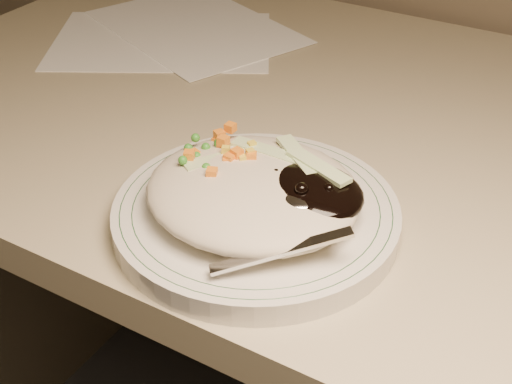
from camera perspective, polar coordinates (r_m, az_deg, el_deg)
The scene contains 5 objects.
desk at distance 0.90m, azimuth 12.74°, elevation -7.42°, with size 1.40×0.70×0.74m.
plate at distance 0.64m, azimuth -0.00°, elevation -1.91°, with size 0.26×0.26×0.02m, color silver.
plate_rim at distance 0.64m, azimuth -0.00°, elevation -1.19°, with size 0.24×0.24×0.00m.
meal at distance 0.62m, azimuth 0.30°, elevation 0.28°, with size 0.20×0.19×0.05m.
papers at distance 1.05m, azimuth -6.18°, elevation 12.50°, with size 0.38×0.38×0.00m.
Camera 1 is at (0.16, 0.72, 1.13)m, focal length 50.00 mm.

